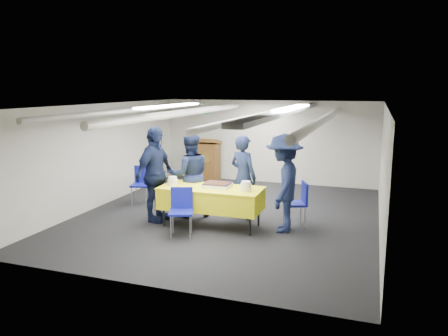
{
  "coord_description": "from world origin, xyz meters",
  "views": [
    {
      "loc": [
        2.8,
        -8.38,
        2.66
      ],
      "look_at": [
        -0.03,
        -0.2,
        1.05
      ],
      "focal_mm": 35.0,
      "sensor_mm": 36.0,
      "label": 1
    }
  ],
  "objects": [
    {
      "name": "chair_near",
      "position": [
        -0.42,
        -1.43,
        0.53
      ],
      "size": [
        0.54,
        0.54,
        0.87
      ],
      "color": "gray",
      "rests_on": "ground"
    },
    {
      "name": "sheet_cake",
      "position": [
        0.01,
        -0.71,
        0.81
      ],
      "size": [
        0.52,
        0.4,
        0.09
      ],
      "color": "white",
      "rests_on": "serving_table"
    },
    {
      "name": "sailor_c",
      "position": [
        -1.27,
        -0.81,
        0.95
      ],
      "size": [
        0.6,
        1.16,
        1.91
      ],
      "primitive_type": "imported",
      "rotation": [
        0.0,
        0.0,
        1.45
      ],
      "color": "black",
      "rests_on": "ground"
    },
    {
      "name": "serving_table",
      "position": [
        -0.09,
        -0.78,
        0.56
      ],
      "size": [
        1.97,
        0.86,
        0.77
      ],
      "color": "black",
      "rests_on": "ground"
    },
    {
      "name": "ground",
      "position": [
        0.0,
        0.0,
        0.0
      ],
      "size": [
        7.0,
        7.0,
        0.0
      ],
      "primitive_type": "plane",
      "color": "black",
      "rests_on": "ground"
    },
    {
      "name": "sailor_d",
      "position": [
        1.28,
        -0.6,
        0.91
      ],
      "size": [
        0.78,
        1.23,
        1.83
      ],
      "primitive_type": "imported",
      "rotation": [
        0.0,
        0.0,
        -1.48
      ],
      "color": "black",
      "rests_on": "ground"
    },
    {
      "name": "plate_stack_left",
      "position": [
        -0.87,
        -0.83,
        0.85
      ],
      "size": [
        0.2,
        0.2,
        0.17
      ],
      "color": "white",
      "rests_on": "serving_table"
    },
    {
      "name": "podium",
      "position": [
        -1.6,
        3.05,
        0.61
      ],
      "size": [
        0.62,
        0.53,
        1.25
      ],
      "color": "brown",
      "rests_on": "ground"
    },
    {
      "name": "room_shell",
      "position": [
        0.09,
        0.41,
        1.81
      ],
      "size": [
        6.0,
        7.0,
        2.3
      ],
      "color": "beige",
      "rests_on": "ground"
    },
    {
      "name": "sailor_a",
      "position": [
        0.33,
        -0.04,
        0.86
      ],
      "size": [
        0.74,
        0.63,
        1.72
      ],
      "primitive_type": "imported",
      "rotation": [
        0.0,
        0.0,
        2.73
      ],
      "color": "black",
      "rests_on": "ground"
    },
    {
      "name": "chair_right",
      "position": [
        1.51,
        -0.22,
        0.53
      ],
      "size": [
        0.55,
        0.55,
        0.87
      ],
      "color": "gray",
      "rests_on": "ground"
    },
    {
      "name": "plate_stack_right",
      "position": [
        0.62,
        -0.83,
        0.85
      ],
      "size": [
        0.2,
        0.2,
        0.18
      ],
      "color": "white",
      "rests_on": "serving_table"
    },
    {
      "name": "chair_left",
      "position": [
        -2.2,
        0.29,
        0.53
      ],
      "size": [
        0.5,
        0.5,
        0.87
      ],
      "color": "gray",
      "rests_on": "ground"
    },
    {
      "name": "sailor_b",
      "position": [
        -0.74,
        -0.29,
        0.87
      ],
      "size": [
        1.07,
        1.01,
        1.75
      ],
      "primitive_type": "imported",
      "rotation": [
        0.0,
        0.0,
        3.68
      ],
      "color": "black",
      "rests_on": "ground"
    }
  ]
}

